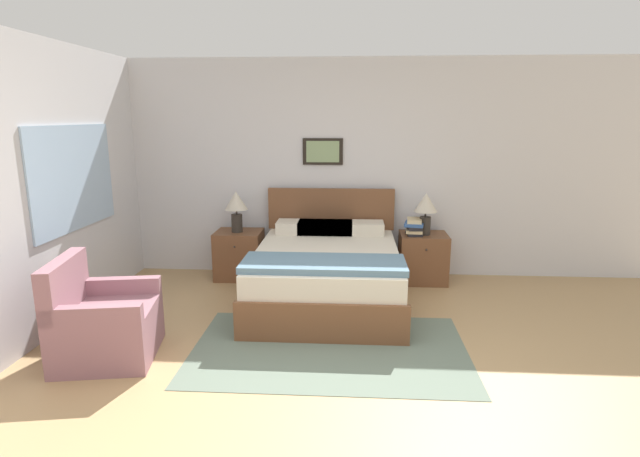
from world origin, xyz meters
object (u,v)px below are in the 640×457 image
at_px(bed, 327,272).
at_px(table_lamp_by_door, 426,207).
at_px(table_lamp_near_window, 236,205).
at_px(armchair, 103,324).
at_px(nightstand_near_window, 239,255).
at_px(nightstand_by_door, 423,258).

xyz_separation_m(bed, table_lamp_by_door, (1.10, 0.71, 0.58)).
bearing_deg(table_lamp_by_door, table_lamp_near_window, 180.00).
distance_m(armchair, nightstand_near_window, 2.20).
relative_size(armchair, table_lamp_near_window, 1.78).
relative_size(nightstand_near_window, nightstand_by_door, 1.00).
bearing_deg(table_lamp_by_door, armchair, -143.91).
relative_size(bed, nightstand_by_door, 3.45).
bearing_deg(nightstand_near_window, bed, -33.74).
bearing_deg(table_lamp_by_door, nightstand_near_window, 179.31).
bearing_deg(bed, table_lamp_by_door, 32.66).
height_order(bed, nightstand_near_window, bed).
xyz_separation_m(armchair, table_lamp_near_window, (0.64, 2.08, 0.62)).
height_order(armchair, table_lamp_by_door, table_lamp_by_door).
bearing_deg(armchair, nightstand_near_window, 153.13).
distance_m(table_lamp_near_window, table_lamp_by_door, 2.21).
distance_m(armchair, nightstand_by_door, 3.54).
distance_m(nightstand_by_door, table_lamp_near_window, 2.30).
height_order(nightstand_by_door, table_lamp_by_door, table_lamp_by_door).
relative_size(table_lamp_near_window, table_lamp_by_door, 1.00).
relative_size(armchair, table_lamp_by_door, 1.78).
bearing_deg(nightstand_by_door, table_lamp_near_window, -179.32).
relative_size(bed, table_lamp_near_window, 4.07).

